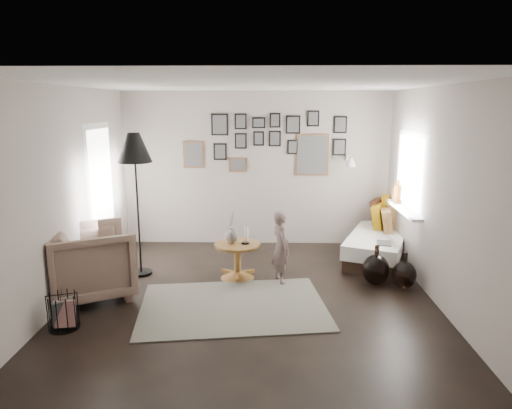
{
  "coord_description": "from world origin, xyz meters",
  "views": [
    {
      "loc": [
        0.19,
        -5.29,
        2.36
      ],
      "look_at": [
        0.05,
        0.5,
        1.1
      ],
      "focal_mm": 32.0,
      "sensor_mm": 36.0,
      "label": 1
    }
  ],
  "objects_px": {
    "demijohn_small": "(404,275)",
    "armchair": "(91,262)",
    "pedestal_table": "(238,262)",
    "floor_lamp": "(135,153)",
    "daybed": "(377,239)",
    "magazine_basket": "(63,312)",
    "vase": "(232,233)",
    "demijohn_large": "(376,270)",
    "child": "(281,247)"
  },
  "relations": [
    {
      "from": "demijohn_small",
      "to": "armchair",
      "type": "bearing_deg",
      "value": -174.94
    },
    {
      "from": "pedestal_table",
      "to": "floor_lamp",
      "type": "xyz_separation_m",
      "value": [
        -1.39,
        0.12,
        1.5
      ]
    },
    {
      "from": "daybed",
      "to": "armchair",
      "type": "bearing_deg",
      "value": -135.11
    },
    {
      "from": "pedestal_table",
      "to": "magazine_basket",
      "type": "distance_m",
      "value": 2.35
    },
    {
      "from": "vase",
      "to": "floor_lamp",
      "type": "bearing_deg",
      "value": 175.72
    },
    {
      "from": "daybed",
      "to": "magazine_basket",
      "type": "relative_size",
      "value": 4.91
    },
    {
      "from": "floor_lamp",
      "to": "magazine_basket",
      "type": "height_order",
      "value": "floor_lamp"
    },
    {
      "from": "vase",
      "to": "floor_lamp",
      "type": "distance_m",
      "value": 1.71
    },
    {
      "from": "pedestal_table",
      "to": "demijohn_large",
      "type": "bearing_deg",
      "value": -6.25
    },
    {
      "from": "magazine_basket",
      "to": "demijohn_large",
      "type": "distance_m",
      "value": 3.89
    },
    {
      "from": "daybed",
      "to": "demijohn_large",
      "type": "xyz_separation_m",
      "value": [
        -0.28,
        -1.17,
        -0.07
      ]
    },
    {
      "from": "vase",
      "to": "demijohn_small",
      "type": "bearing_deg",
      "value": -8.55
    },
    {
      "from": "vase",
      "to": "child",
      "type": "relative_size",
      "value": 0.45
    },
    {
      "from": "child",
      "to": "demijohn_large",
      "type": "bearing_deg",
      "value": -114.85
    },
    {
      "from": "daybed",
      "to": "floor_lamp",
      "type": "xyz_separation_m",
      "value": [
        -3.55,
        -0.85,
        1.45
      ]
    },
    {
      "from": "daybed",
      "to": "magazine_basket",
      "type": "xyz_separation_m",
      "value": [
        -3.94,
        -2.5,
        -0.09
      ]
    },
    {
      "from": "magazine_basket",
      "to": "demijohn_small",
      "type": "relative_size",
      "value": 0.81
    },
    {
      "from": "armchair",
      "to": "demijohn_large",
      "type": "relative_size",
      "value": 1.84
    },
    {
      "from": "demijohn_large",
      "to": "demijohn_small",
      "type": "distance_m",
      "value": 0.36
    },
    {
      "from": "pedestal_table",
      "to": "vase",
      "type": "height_order",
      "value": "vase"
    },
    {
      "from": "daybed",
      "to": "floor_lamp",
      "type": "relative_size",
      "value": 0.98
    },
    {
      "from": "floor_lamp",
      "to": "magazine_basket",
      "type": "distance_m",
      "value": 2.29
    },
    {
      "from": "armchair",
      "to": "demijohn_large",
      "type": "bearing_deg",
      "value": -110.77
    },
    {
      "from": "demijohn_small",
      "to": "daybed",
      "type": "bearing_deg",
      "value": 92.6
    },
    {
      "from": "pedestal_table",
      "to": "demijohn_small",
      "type": "distance_m",
      "value": 2.24
    },
    {
      "from": "demijohn_large",
      "to": "daybed",
      "type": "bearing_deg",
      "value": 76.41
    },
    {
      "from": "pedestal_table",
      "to": "vase",
      "type": "bearing_deg",
      "value": 165.96
    },
    {
      "from": "pedestal_table",
      "to": "daybed",
      "type": "bearing_deg",
      "value": 24.24
    },
    {
      "from": "armchair",
      "to": "floor_lamp",
      "type": "xyz_separation_m",
      "value": [
        0.39,
        0.8,
        1.27
      ]
    },
    {
      "from": "vase",
      "to": "floor_lamp",
      "type": "height_order",
      "value": "floor_lamp"
    },
    {
      "from": "vase",
      "to": "daybed",
      "type": "height_order",
      "value": "vase"
    },
    {
      "from": "pedestal_table",
      "to": "armchair",
      "type": "relative_size",
      "value": 0.63
    },
    {
      "from": "armchair",
      "to": "demijohn_small",
      "type": "xyz_separation_m",
      "value": [
        4.0,
        0.35,
        -0.27
      ]
    },
    {
      "from": "floor_lamp",
      "to": "demijohn_small",
      "type": "relative_size",
      "value": 4.05
    },
    {
      "from": "vase",
      "to": "demijohn_large",
      "type": "height_order",
      "value": "vase"
    },
    {
      "from": "child",
      "to": "demijohn_small",
      "type": "bearing_deg",
      "value": -118.57
    },
    {
      "from": "daybed",
      "to": "pedestal_table",
      "type": "bearing_deg",
      "value": -133.57
    },
    {
      "from": "vase",
      "to": "magazine_basket",
      "type": "distance_m",
      "value": 2.35
    },
    {
      "from": "demijohn_large",
      "to": "child",
      "type": "bearing_deg",
      "value": 177.63
    },
    {
      "from": "demijohn_large",
      "to": "child",
      "type": "relative_size",
      "value": 0.55
    },
    {
      "from": "demijohn_large",
      "to": "vase",
      "type": "bearing_deg",
      "value": 173.43
    },
    {
      "from": "pedestal_table",
      "to": "armchair",
      "type": "height_order",
      "value": "armchair"
    },
    {
      "from": "floor_lamp",
      "to": "magazine_basket",
      "type": "relative_size",
      "value": 5.02
    },
    {
      "from": "floor_lamp",
      "to": "magazine_basket",
      "type": "xyz_separation_m",
      "value": [
        -0.39,
        -1.65,
        -1.54
      ]
    },
    {
      "from": "daybed",
      "to": "armchair",
      "type": "xyz_separation_m",
      "value": [
        -3.94,
        -1.65,
        0.18
      ]
    },
    {
      "from": "floor_lamp",
      "to": "armchair",
      "type": "bearing_deg",
      "value": -116.3
    },
    {
      "from": "pedestal_table",
      "to": "child",
      "type": "relative_size",
      "value": 0.64
    },
    {
      "from": "pedestal_table",
      "to": "demijohn_small",
      "type": "height_order",
      "value": "pedestal_table"
    },
    {
      "from": "floor_lamp",
      "to": "demijohn_small",
      "type": "xyz_separation_m",
      "value": [
        3.61,
        -0.44,
        -1.54
      ]
    },
    {
      "from": "pedestal_table",
      "to": "magazine_basket",
      "type": "bearing_deg",
      "value": -139.42
    }
  ]
}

